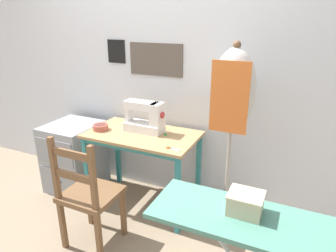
# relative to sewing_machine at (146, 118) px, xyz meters

# --- Properties ---
(ground_plane) EXTENTS (14.00, 14.00, 0.00)m
(ground_plane) POSITION_rel_sewing_machine_xyz_m (-0.01, -0.34, -0.86)
(ground_plane) COLOR gray
(wall_back) EXTENTS (10.00, 0.07, 2.55)m
(wall_back) POSITION_rel_sewing_machine_xyz_m (-0.01, 0.30, 0.41)
(wall_back) COLOR silver
(wall_back) RESTS_ON ground_plane
(sewing_table) EXTENTS (0.99, 0.58, 0.73)m
(sewing_table) POSITION_rel_sewing_machine_xyz_m (-0.01, -0.07, -0.23)
(sewing_table) COLOR tan
(sewing_table) RESTS_ON ground_plane
(sewing_machine) EXTENTS (0.37, 0.17, 0.30)m
(sewing_machine) POSITION_rel_sewing_machine_xyz_m (0.00, 0.00, 0.00)
(sewing_machine) COLOR white
(sewing_machine) RESTS_ON sewing_table
(fabric_bowl) EXTENTS (0.14, 0.14, 0.05)m
(fabric_bowl) POSITION_rel_sewing_machine_xyz_m (-0.40, -0.14, -0.10)
(fabric_bowl) COLOR #B25647
(fabric_bowl) RESTS_ON sewing_table
(scissors) EXTENTS (0.12, 0.05, 0.01)m
(scissors) POSITION_rel_sewing_machine_xyz_m (0.35, -0.25, -0.13)
(scissors) COLOR silver
(scissors) RESTS_ON sewing_table
(thread_spool_near_machine) EXTENTS (0.03, 0.03, 0.03)m
(thread_spool_near_machine) POSITION_rel_sewing_machine_xyz_m (0.20, -0.02, -0.11)
(thread_spool_near_machine) COLOR green
(thread_spool_near_machine) RESTS_ON sewing_table
(wooden_chair) EXTENTS (0.40, 0.38, 0.94)m
(wooden_chair) POSITION_rel_sewing_machine_xyz_m (-0.12, -0.70, -0.42)
(wooden_chair) COLOR brown
(wooden_chair) RESTS_ON ground_plane
(filing_cabinet) EXTENTS (0.48, 0.54, 0.70)m
(filing_cabinet) POSITION_rel_sewing_machine_xyz_m (-0.82, -0.07, -0.51)
(filing_cabinet) COLOR #93999E
(filing_cabinet) RESTS_ON ground_plane
(dress_form) EXTENTS (0.33, 0.32, 1.55)m
(dress_form) POSITION_rel_sewing_machine_xyz_m (0.76, 0.01, 0.25)
(dress_form) COLOR #846647
(dress_form) RESTS_ON ground_plane
(ironing_board) EXTENTS (1.09, 0.35, 0.85)m
(ironing_board) POSITION_rel_sewing_machine_xyz_m (1.18, -1.01, -0.07)
(ironing_board) COLOR #518E7A
(ironing_board) RESTS_ON ground_plane
(storage_box) EXTENTS (0.16, 0.14, 0.10)m
(storage_box) POSITION_rel_sewing_machine_xyz_m (1.07, -0.98, 0.03)
(storage_box) COLOR beige
(storage_box) RESTS_ON ironing_board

